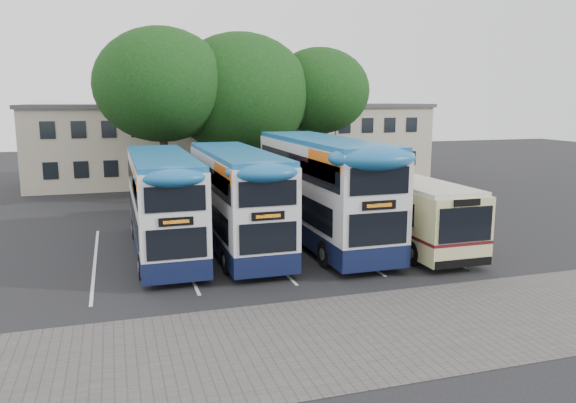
{
  "coord_description": "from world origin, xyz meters",
  "views": [
    {
      "loc": [
        -9.8,
        -18.73,
        6.57
      ],
      "look_at": [
        -2.38,
        5.0,
        2.03
      ],
      "focal_mm": 35.0,
      "sensor_mm": 36.0,
      "label": 1
    }
  ],
  "objects_px": {
    "tree_left": "(161,85)",
    "tree_mid": "(240,94)",
    "bus_dd_right": "(322,186)",
    "bus_single": "(398,205)",
    "tree_right": "(319,91)",
    "lamp_post": "(336,120)",
    "bus_dd_mid": "(236,195)",
    "bus_dd_left": "(163,200)"
  },
  "relations": [
    {
      "from": "bus_dd_right",
      "to": "bus_single",
      "type": "height_order",
      "value": "bus_dd_right"
    },
    {
      "from": "bus_dd_right",
      "to": "tree_right",
      "type": "bearing_deg",
      "value": 70.12
    },
    {
      "from": "tree_right",
      "to": "lamp_post",
      "type": "bearing_deg",
      "value": 38.51
    },
    {
      "from": "lamp_post",
      "to": "bus_dd_left",
      "type": "bearing_deg",
      "value": -133.44
    },
    {
      "from": "tree_left",
      "to": "tree_right",
      "type": "relative_size",
      "value": 1.08
    },
    {
      "from": "tree_left",
      "to": "tree_mid",
      "type": "bearing_deg",
      "value": 13.35
    },
    {
      "from": "tree_left",
      "to": "bus_dd_left",
      "type": "relative_size",
      "value": 1.06
    },
    {
      "from": "tree_left",
      "to": "tree_mid",
      "type": "relative_size",
      "value": 1.0
    },
    {
      "from": "bus_dd_left",
      "to": "tree_left",
      "type": "bearing_deg",
      "value": 84.49
    },
    {
      "from": "tree_left",
      "to": "tree_right",
      "type": "xyz_separation_m",
      "value": [
        10.83,
        1.22,
        -0.31
      ]
    },
    {
      "from": "tree_mid",
      "to": "bus_dd_left",
      "type": "relative_size",
      "value": 1.06
    },
    {
      "from": "tree_left",
      "to": "bus_single",
      "type": "distance_m",
      "value": 17.15
    },
    {
      "from": "bus_dd_mid",
      "to": "bus_single",
      "type": "xyz_separation_m",
      "value": [
        7.38,
        -1.09,
        -0.67
      ]
    },
    {
      "from": "tree_mid",
      "to": "tree_right",
      "type": "relative_size",
      "value": 1.08
    },
    {
      "from": "tree_right",
      "to": "bus_single",
      "type": "bearing_deg",
      "value": -95.71
    },
    {
      "from": "tree_mid",
      "to": "bus_dd_mid",
      "type": "distance_m",
      "value": 14.44
    },
    {
      "from": "tree_left",
      "to": "bus_dd_left",
      "type": "xyz_separation_m",
      "value": [
        -1.15,
        -11.93,
        -5.07
      ]
    },
    {
      "from": "bus_dd_left",
      "to": "bus_dd_right",
      "type": "height_order",
      "value": "bus_dd_right"
    },
    {
      "from": "tree_left",
      "to": "bus_dd_mid",
      "type": "height_order",
      "value": "tree_left"
    },
    {
      "from": "tree_right",
      "to": "bus_dd_mid",
      "type": "distance_m",
      "value": 16.64
    },
    {
      "from": "bus_dd_right",
      "to": "bus_single",
      "type": "xyz_separation_m",
      "value": [
        3.39,
        -1.04,
        -0.92
      ]
    },
    {
      "from": "tree_left",
      "to": "bus_single",
      "type": "bearing_deg",
      "value": -54.52
    },
    {
      "from": "tree_mid",
      "to": "bus_dd_mid",
      "type": "bearing_deg",
      "value": -103.61
    },
    {
      "from": "bus_dd_left",
      "to": "bus_dd_right",
      "type": "xyz_separation_m",
      "value": [
        7.15,
        -0.21,
        0.31
      ]
    },
    {
      "from": "tree_right",
      "to": "bus_dd_mid",
      "type": "bearing_deg",
      "value": -123.54
    },
    {
      "from": "tree_left",
      "to": "tree_mid",
      "type": "distance_m",
      "value": 5.41
    },
    {
      "from": "lamp_post",
      "to": "bus_single",
      "type": "distance_m",
      "value": 16.59
    },
    {
      "from": "tree_mid",
      "to": "bus_single",
      "type": "bearing_deg",
      "value": -73.94
    },
    {
      "from": "bus_dd_mid",
      "to": "bus_dd_right",
      "type": "height_order",
      "value": "bus_dd_right"
    },
    {
      "from": "lamp_post",
      "to": "tree_mid",
      "type": "xyz_separation_m",
      "value": [
        -7.49,
        -1.49,
        1.84
      ]
    },
    {
      "from": "tree_right",
      "to": "bus_single",
      "type": "relative_size",
      "value": 0.98
    },
    {
      "from": "tree_mid",
      "to": "bus_single",
      "type": "distance_m",
      "value": 15.87
    },
    {
      "from": "bus_dd_mid",
      "to": "bus_dd_right",
      "type": "bearing_deg",
      "value": -0.67
    },
    {
      "from": "tree_left",
      "to": "tree_right",
      "type": "bearing_deg",
      "value": 6.41
    },
    {
      "from": "tree_mid",
      "to": "tree_right",
      "type": "distance_m",
      "value": 5.59
    },
    {
      "from": "tree_mid",
      "to": "bus_dd_left",
      "type": "height_order",
      "value": "tree_mid"
    },
    {
      "from": "tree_mid",
      "to": "bus_dd_right",
      "type": "relative_size",
      "value": 0.94
    },
    {
      "from": "lamp_post",
      "to": "bus_single",
      "type": "height_order",
      "value": "lamp_post"
    },
    {
      "from": "bus_dd_mid",
      "to": "bus_single",
      "type": "height_order",
      "value": "bus_dd_mid"
    },
    {
      "from": "tree_right",
      "to": "bus_single",
      "type": "xyz_separation_m",
      "value": [
        -1.44,
        -14.39,
        -5.38
      ]
    },
    {
      "from": "bus_dd_mid",
      "to": "tree_mid",
      "type": "bearing_deg",
      "value": 76.39
    },
    {
      "from": "tree_right",
      "to": "bus_single",
      "type": "distance_m",
      "value": 15.43
    }
  ]
}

